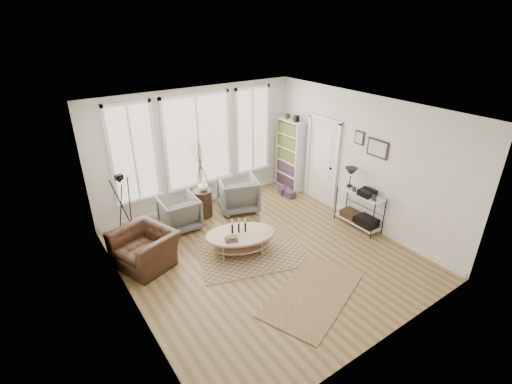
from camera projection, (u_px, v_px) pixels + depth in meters
room at (266, 190)px, 6.87m from camera, size 5.50×5.54×2.90m
bay_window at (198, 143)px, 8.77m from camera, size 4.14×0.12×2.24m
door at (322, 159)px, 9.14m from camera, size 0.09×1.06×2.22m
bookcase at (290, 155)px, 9.94m from camera, size 0.31×0.85×2.06m
low_shelf at (359, 206)px, 8.24m from camera, size 0.38×1.08×1.30m
wall_art at (373, 145)px, 7.76m from camera, size 0.04×0.88×0.44m
rug_main at (251, 251)px, 7.55m from camera, size 2.52×2.17×0.01m
rug_runner at (313, 295)px, 6.37m from camera, size 2.23×1.75×0.01m
coffee_table at (240, 238)px, 7.38m from camera, size 1.61×1.32×0.64m
armchair_left at (180, 213)px, 8.22m from camera, size 0.84×0.86×0.75m
armchair_right at (238, 194)px, 9.00m from camera, size 1.14×1.16×0.84m
side_table at (201, 182)px, 8.50m from camera, size 0.44×0.44×1.85m
vase at (203, 186)px, 8.56m from camera, size 0.29×0.29×0.24m
accent_chair at (145, 248)px, 7.03m from camera, size 1.34×1.25×0.70m
tripod_camera at (125, 210)px, 7.71m from camera, size 0.52×0.52×1.48m
book_stack_near at (283, 190)px, 9.95m from camera, size 0.27×0.31×0.17m
book_stack_far at (290, 194)px, 9.73m from camera, size 0.22×0.27×0.17m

